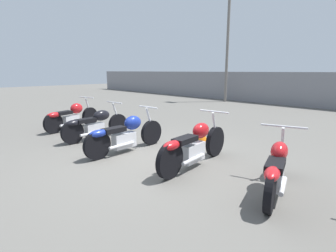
{
  "coord_description": "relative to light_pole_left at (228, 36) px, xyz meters",
  "views": [
    {
      "loc": [
        4.07,
        -3.45,
        1.85
      ],
      "look_at": [
        0.0,
        0.45,
        0.65
      ],
      "focal_mm": 28.0,
      "sensor_mm": 36.0,
      "label": 1
    }
  ],
  "objects": [
    {
      "name": "motorcycle_slot_1",
      "position": [
        2.64,
        -10.11,
        -3.43
      ],
      "size": [
        0.68,
        2.04,
        0.97
      ],
      "rotation": [
        0.0,
        0.0,
        0.08
      ],
      "color": "black",
      "rests_on": "ground_plane"
    },
    {
      "name": "motorcycle_slot_3",
      "position": [
        5.89,
        -9.78,
        -3.4
      ],
      "size": [
        0.67,
        2.24,
        1.02
      ],
      "rotation": [
        0.0,
        0.0,
        0.13
      ],
      "color": "black",
      "rests_on": "ground_plane"
    },
    {
      "name": "motorcycle_slot_2",
      "position": [
        4.17,
        -10.19,
        -3.41
      ],
      "size": [
        0.64,
        2.19,
        0.99
      ],
      "rotation": [
        0.0,
        0.0,
        0.06
      ],
      "color": "black",
      "rests_on": "ground_plane"
    },
    {
      "name": "ground_plane",
      "position": [
        4.99,
        -10.06,
        -3.83
      ],
      "size": [
        60.0,
        60.0,
        0.0
      ],
      "primitive_type": "plane",
      "color": "#5B5954"
    },
    {
      "name": "motorcycle_slot_0",
      "position": [
        1.01,
        -10.04,
        -3.41
      ],
      "size": [
        0.8,
        2.0,
        0.98
      ],
      "rotation": [
        0.0,
        0.0,
        0.26
      ],
      "color": "black",
      "rests_on": "ground_plane"
    },
    {
      "name": "light_pole_left",
      "position": [
        0.0,
        0.0,
        0.0
      ],
      "size": [
        0.7,
        0.35,
        6.35
      ],
      "color": "slate",
      "rests_on": "ground_plane"
    },
    {
      "name": "fence_back",
      "position": [
        4.99,
        0.9,
        -2.94
      ],
      "size": [
        40.0,
        0.04,
        1.78
      ],
      "color": "gray",
      "rests_on": "ground_plane"
    },
    {
      "name": "motorcycle_slot_4",
      "position": [
        7.5,
        -9.74,
        -3.44
      ],
      "size": [
        0.88,
        1.88,
        0.95
      ],
      "rotation": [
        0.0,
        0.0,
        0.31
      ],
      "color": "black",
      "rests_on": "ground_plane"
    },
    {
      "name": "traffic_cone_near",
      "position": [
        4.76,
        -8.1,
        -3.65
      ],
      "size": [
        0.26,
        0.26,
        0.36
      ],
      "color": "orange",
      "rests_on": "ground_plane"
    }
  ]
}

